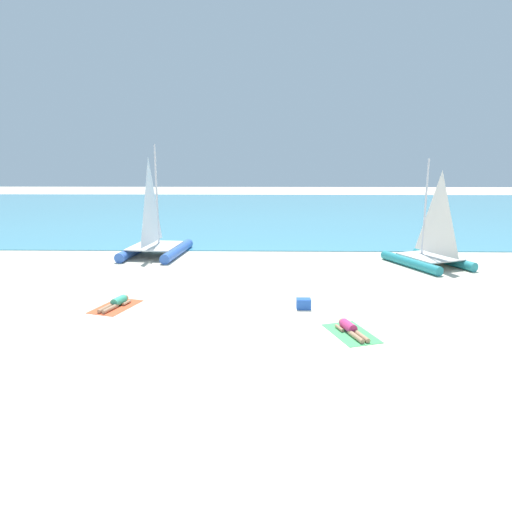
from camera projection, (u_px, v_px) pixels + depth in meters
The scene contains 9 objects.
ground_plane at pixel (258, 261), 23.81m from camera, with size 120.00×120.00×0.00m, color beige.
ocean_water at pixel (261, 211), 45.75m from camera, with size 120.00×40.00×0.05m, color #4C9EB7.
sailboat_blue at pixel (155, 240), 24.97m from camera, with size 3.34×4.78×5.87m.
sailboat_teal at pixel (429, 250), 22.60m from camera, with size 3.87×4.63×5.16m.
towel_left at pixel (116, 307), 16.52m from camera, with size 1.10×1.90×0.01m, color #EA5933.
sunbather_left at pixel (117, 303), 16.56m from camera, with size 0.83×1.54×0.30m.
towel_right at pixel (351, 333), 14.02m from camera, with size 1.10×1.90×0.01m, color #4CB266.
sunbather_right at pixel (350, 329), 14.05m from camera, with size 0.84×1.54×0.30m.
cooler_box at pixel (304, 304), 16.29m from camera, with size 0.50×0.36×0.36m, color blue.
Camera 1 is at (0.37, -13.23, 5.22)m, focal length 32.58 mm.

